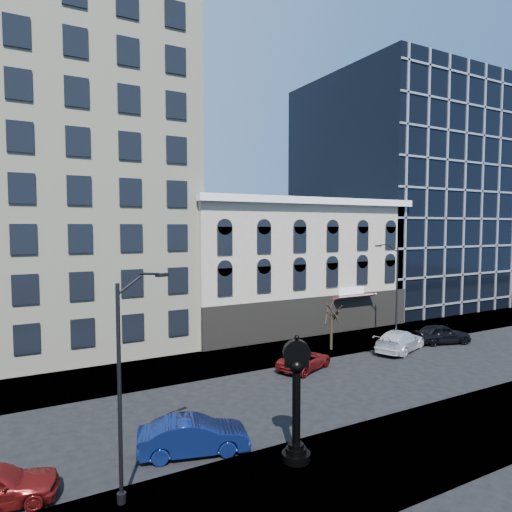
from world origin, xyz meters
TOP-DOWN VIEW (x-y plane):
  - ground at (0.00, 0.00)m, footprint 160.00×160.00m
  - sidewalk_far at (0.00, 8.00)m, footprint 160.00×6.00m
  - sidewalk_near at (0.00, -8.00)m, footprint 160.00×6.00m
  - cream_tower at (-6.11, 18.88)m, footprint 15.90×15.40m
  - victorian_row at (12.00, 15.89)m, footprint 22.60×11.19m
  - glass_office at (32.00, 20.91)m, footprint 20.00×20.15m
  - street_clock at (-1.91, -6.53)m, footprint 1.21×1.21m
  - street_lamp_near at (-8.42, -5.79)m, footprint 2.07×0.93m
  - street_lamp_far at (16.23, 6.12)m, footprint 2.18×0.67m
  - bare_tree_far at (10.24, 6.48)m, footprint 2.66×2.66m
  - car_near_b at (-5.38, -3.69)m, footprint 5.10×2.89m
  - car_far_a at (5.69, 3.66)m, footprint 5.09×3.76m
  - car_far_b at (15.01, 3.84)m, footprint 6.21×4.31m
  - car_far_c at (19.90, 3.81)m, footprint 5.15×3.29m

SIDE VIEW (x-z plane):
  - ground at x=0.00m, z-range 0.00..0.00m
  - sidewalk_far at x=0.00m, z-range 0.00..0.12m
  - sidewalk_near at x=0.00m, z-range 0.00..0.12m
  - car_far_a at x=5.69m, z-range 0.00..1.29m
  - car_near_b at x=-5.38m, z-range 0.00..1.59m
  - car_far_c at x=19.90m, z-range 0.00..1.63m
  - car_far_b at x=15.01m, z-range 0.00..1.67m
  - street_clock at x=-1.91m, z-range -0.14..5.20m
  - bare_tree_far at x=10.24m, z-range 1.28..5.84m
  - victorian_row at x=12.00m, z-range -0.25..12.25m
  - street_lamp_near at x=-8.42m, z-range 2.24..10.54m
  - street_lamp_far at x=16.23m, z-range 2.29..10.80m
  - glass_office at x=32.00m, z-range 0.00..28.00m
  - cream_tower at x=-6.11m, z-range -1.93..40.57m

